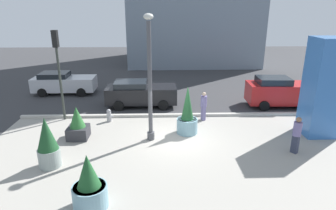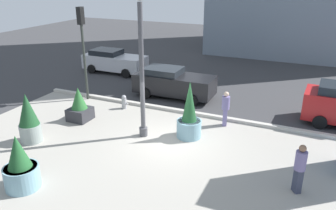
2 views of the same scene
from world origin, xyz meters
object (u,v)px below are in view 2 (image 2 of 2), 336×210
at_px(potted_plant_near_right, 20,167).
at_px(traffic_light_corner, 83,39).
at_px(potted_plant_curbside, 29,119).
at_px(potted_plant_by_pillar, 189,117).
at_px(fire_hydrant, 124,102).
at_px(car_curb_west, 114,61).
at_px(pedestrian_on_sidewalk, 226,107).
at_px(pedestrian_by_curb, 300,166).
at_px(car_intersection, 173,83).
at_px(lamp_post, 142,72).
at_px(potted_plant_near_left, 79,106).

relative_size(potted_plant_near_right, traffic_light_corner, 0.38).
height_order(potted_plant_curbside, potted_plant_near_right, potted_plant_curbside).
height_order(potted_plant_curbside, traffic_light_corner, traffic_light_corner).
bearing_deg(potted_plant_curbside, potted_plant_by_pillar, 27.76).
distance_m(fire_hydrant, car_curb_west, 7.21).
bearing_deg(pedestrian_on_sidewalk, pedestrian_by_curb, -49.44).
bearing_deg(traffic_light_corner, pedestrian_on_sidewalk, -2.37).
relative_size(potted_plant_near_right, car_intersection, 0.42).
bearing_deg(car_curb_west, pedestrian_on_sidewalk, -30.43).
xyz_separation_m(potted_plant_curbside, car_curb_west, (-2.64, 10.64, -0.21)).
height_order(car_intersection, pedestrian_by_curb, pedestrian_by_curb).
relative_size(potted_plant_by_pillar, car_intersection, 0.55).
relative_size(potted_plant_curbside, potted_plant_near_right, 1.12).
bearing_deg(pedestrian_by_curb, car_curb_west, 143.42).
bearing_deg(pedestrian_by_curb, traffic_light_corner, 159.00).
height_order(potted_plant_by_pillar, traffic_light_corner, traffic_light_corner).
distance_m(lamp_post, pedestrian_by_curb, 6.97).
bearing_deg(potted_plant_by_pillar, potted_plant_near_left, -175.34).
distance_m(fire_hydrant, car_intersection, 3.22).
bearing_deg(pedestrian_by_curb, potted_plant_curbside, -175.58).
xyz_separation_m(lamp_post, pedestrian_by_curb, (6.50, -1.60, -1.96)).
bearing_deg(potted_plant_near_left, car_curb_west, 111.36).
bearing_deg(pedestrian_by_curb, pedestrian_on_sidewalk, 130.56).
bearing_deg(pedestrian_by_curb, lamp_post, 166.17).
distance_m(potted_plant_curbside, car_curb_west, 10.96).
relative_size(lamp_post, traffic_light_corner, 1.18).
height_order(car_curb_west, pedestrian_by_curb, pedestrian_by_curb).
relative_size(traffic_light_corner, pedestrian_by_curb, 2.94).
distance_m(potted_plant_near_right, traffic_light_corner, 8.94).
bearing_deg(lamp_post, fire_hydrant, 135.05).
height_order(lamp_post, pedestrian_on_sidewalk, lamp_post).
bearing_deg(potted_plant_near_right, lamp_post, 69.84).
height_order(potted_plant_near_left, fire_hydrant, potted_plant_near_left).
bearing_deg(fire_hydrant, lamp_post, -44.95).
relative_size(potted_plant_near_left, traffic_light_corner, 0.33).
distance_m(potted_plant_near_right, pedestrian_by_curb, 9.04).
bearing_deg(pedestrian_by_curb, fire_hydrant, 155.70).
bearing_deg(traffic_light_corner, potted_plant_near_left, -60.34).
bearing_deg(pedestrian_on_sidewalk, car_intersection, 144.95).
bearing_deg(potted_plant_by_pillar, potted_plant_curbside, -152.24).
bearing_deg(traffic_light_corner, lamp_post, -29.23).
distance_m(car_curb_west, pedestrian_by_curb, 16.48).
bearing_deg(fire_hydrant, potted_plant_near_right, -85.52).
relative_size(potted_plant_curbside, fire_hydrant, 2.88).
bearing_deg(car_curb_west, potted_plant_near_left, -68.64).
bearing_deg(potted_plant_by_pillar, lamp_post, -158.97).
bearing_deg(fire_hydrant, car_intersection, 59.14).
xyz_separation_m(car_intersection, pedestrian_on_sidewalk, (3.78, -2.65, 0.07)).
height_order(lamp_post, car_curb_west, lamp_post).
bearing_deg(car_curb_west, pedestrian_by_curb, -36.58).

